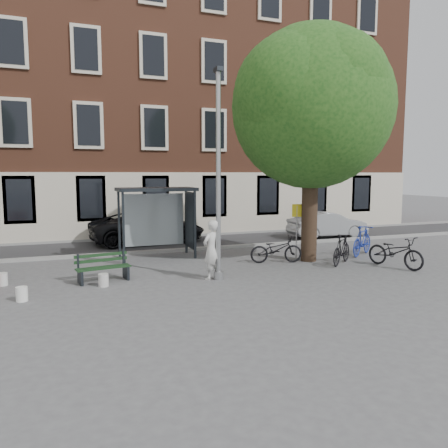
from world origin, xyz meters
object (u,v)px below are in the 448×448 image
car_silver (327,225)px  car_dark (148,227)px  painter (212,250)px  notice_sign (297,219)px  bike_a (276,249)px  bike_c (395,252)px  bus_shelter (166,206)px  lamppost (218,186)px  bike_b (362,241)px  bike_d (342,249)px  bench (103,269)px

car_silver → car_dark: bearing=82.5°
painter → notice_sign: (3.85, 1.72, 0.62)m
bike_a → notice_sign: (0.94, 0.23, 1.02)m
bike_c → car_silver: car_silver is taller
bus_shelter → painter: (0.43, -4.01, -1.03)m
lamppost → bike_b: lamppost is taller
lamppost → bike_d: (4.74, 0.56, -2.26)m
notice_sign → bike_a: bearing=-143.3°
bench → bike_a: 6.00m
lamppost → bus_shelter: bearing=98.4°
bench → notice_sign: size_ratio=0.79×
bike_a → bike_b: size_ratio=0.96×
painter → bike_d: size_ratio=1.02×
painter → bike_d: painter is taller
notice_sign → bus_shelter: bearing=174.6°
painter → car_silver: bearing=-171.7°
lamppost → painter: size_ratio=3.45×
painter → bike_b: size_ratio=0.93×
lamppost → bike_c: 6.54m
bus_shelter → car_silver: (8.57, 2.14, -1.28)m
bike_a → car_silver: 7.01m
lamppost → bench: (-3.23, 0.96, -2.42)m
lamppost → bench: lamppost is taller
bike_b → notice_sign: size_ratio=0.93×
bike_a → bike_d: (2.02, -1.02, 0.04)m
bus_shelter → bike_d: 6.57m
lamppost → bus_shelter: (-0.61, 4.11, -0.87)m
bike_b → notice_sign: 2.98m
bus_shelter → bike_d: bearing=-33.5°
bike_c → lamppost: bearing=159.4°
car_silver → painter: bearing=128.9°
bike_b → bike_d: size_ratio=1.10×
lamppost → bike_c: lamppost is taller
car_silver → bike_d: bearing=152.3°
bus_shelter → lamppost: bearing=-81.6°
bus_shelter → bike_c: bus_shelter is taller
painter → bike_d: bearing=156.7°
bus_shelter → bike_c: size_ratio=1.40×
bus_shelter → bike_b: (7.11, -2.40, -1.35)m
lamppost → bench: bearing=163.5°
car_dark → car_silver: car_dark is taller
car_dark → bike_c: bearing=-145.5°
bus_shelter → painter: 4.17m
bench → bike_d: (7.98, -0.39, 0.16)m
notice_sign → bike_c: bearing=-20.7°
car_dark → car_silver: 8.73m
bus_shelter → bike_a: bus_shelter is taller
bike_a → bike_b: bike_b is taller
car_dark → bike_d: bearing=-148.0°
bench → notice_sign: bearing=-2.7°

